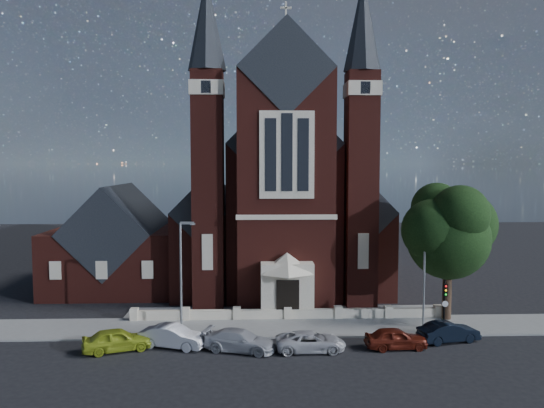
# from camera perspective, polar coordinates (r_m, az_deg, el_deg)

# --- Properties ---
(ground) EXTENTS (120.00, 120.00, 0.00)m
(ground) POSITION_cam_1_polar(r_m,az_deg,el_deg) (50.98, 1.06, -9.61)
(ground) COLOR black
(ground) RESTS_ON ground
(pavement_strip) EXTENTS (60.00, 5.00, 0.12)m
(pavement_strip) POSITION_cam_1_polar(r_m,az_deg,el_deg) (40.88, 1.89, -13.15)
(pavement_strip) COLOR slate
(pavement_strip) RESTS_ON ground
(forecourt_paving) EXTENTS (26.00, 3.00, 0.14)m
(forecourt_paving) POSITION_cam_1_polar(r_m,az_deg,el_deg) (44.71, 1.53, -11.61)
(forecourt_paving) COLOR slate
(forecourt_paving) RESTS_ON ground
(forecourt_wall) EXTENTS (24.00, 0.40, 0.90)m
(forecourt_wall) POSITION_cam_1_polar(r_m,az_deg,el_deg) (42.79, 1.70, -12.34)
(forecourt_wall) COLOR #C1B29A
(forecourt_wall) RESTS_ON ground
(church) EXTENTS (20.01, 34.90, 29.20)m
(church) POSITION_cam_1_polar(r_m,az_deg,el_deg) (57.55, 0.65, 0.25)
(church) COLOR #4F1B15
(church) RESTS_ON ground
(parish_hall) EXTENTS (12.00, 12.20, 10.24)m
(parish_hall) POSITION_cam_1_polar(r_m,az_deg,el_deg) (54.69, -16.15, -4.54)
(parish_hall) COLOR #4F1B15
(parish_hall) RESTS_ON ground
(street_tree) EXTENTS (6.40, 6.60, 10.70)m
(street_tree) POSITION_cam_1_polar(r_m,az_deg,el_deg) (43.26, 18.71, -2.96)
(street_tree) COLOR black
(street_tree) RESTS_ON ground
(street_lamp_left) EXTENTS (1.16, 0.22, 8.09)m
(street_lamp_left) POSITION_cam_1_polar(r_m,az_deg,el_deg) (39.51, -9.65, -6.94)
(street_lamp_left) COLOR gray
(street_lamp_left) RESTS_ON ground
(street_lamp_right) EXTENTS (1.16, 0.22, 8.09)m
(street_lamp_right) POSITION_cam_1_polar(r_m,az_deg,el_deg) (41.20, 16.19, -6.58)
(street_lamp_right) COLOR gray
(street_lamp_right) RESTS_ON ground
(traffic_signal) EXTENTS (0.28, 0.42, 4.00)m
(traffic_signal) POSITION_cam_1_polar(r_m,az_deg,el_deg) (40.47, 18.08, -9.74)
(traffic_signal) COLOR black
(traffic_signal) RESTS_ON ground
(car_lime_van) EXTENTS (4.77, 3.13, 1.51)m
(car_lime_van) POSITION_cam_1_polar(r_m,az_deg,el_deg) (37.32, -16.33, -13.83)
(car_lime_van) COLOR #95A721
(car_lime_van) RESTS_ON ground
(car_silver_a) EXTENTS (4.75, 2.82, 1.48)m
(car_silver_a) POSITION_cam_1_polar(r_m,az_deg,el_deg) (37.16, -10.59, -13.83)
(car_silver_a) COLOR #BABBC3
(car_silver_a) RESTS_ON ground
(car_silver_b) EXTENTS (5.15, 3.23, 1.39)m
(car_silver_b) POSITION_cam_1_polar(r_m,az_deg,el_deg) (36.00, -3.47, -14.44)
(car_silver_b) COLOR #AFB0B7
(car_silver_b) RESTS_ON ground
(car_white_suv) EXTENTS (4.65, 2.21, 1.28)m
(car_white_suv) POSITION_cam_1_polar(r_m,az_deg,el_deg) (36.02, 4.18, -14.53)
(car_white_suv) COLOR silver
(car_white_suv) RESTS_ON ground
(car_dark_red) EXTENTS (4.19, 1.85, 1.40)m
(car_dark_red) POSITION_cam_1_polar(r_m,az_deg,el_deg) (37.28, 13.19, -13.87)
(car_dark_red) COLOR #5B1A0F
(car_dark_red) RESTS_ON ground
(car_navy) EXTENTS (4.49, 2.43, 1.40)m
(car_navy) POSITION_cam_1_polar(r_m,az_deg,el_deg) (39.55, 18.46, -12.91)
(car_navy) COLOR black
(car_navy) RESTS_ON ground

